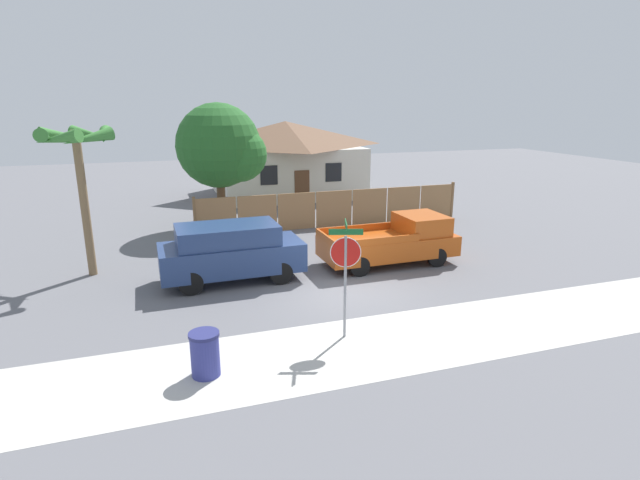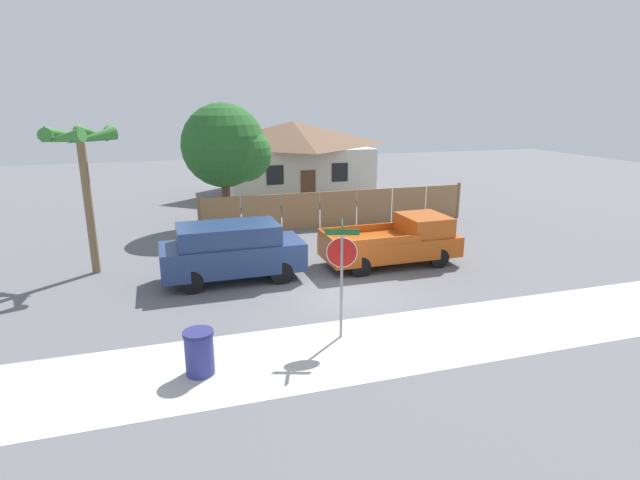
{
  "view_description": "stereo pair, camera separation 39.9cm",
  "coord_description": "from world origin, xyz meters",
  "px_view_note": "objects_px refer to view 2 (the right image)",
  "views": [
    {
      "loc": [
        -5.52,
        -13.87,
        5.85
      ],
      "look_at": [
        -0.66,
        0.63,
        1.6
      ],
      "focal_mm": 28.0,
      "sensor_mm": 36.0,
      "label": 1
    },
    {
      "loc": [
        -5.14,
        -14.0,
        5.85
      ],
      "look_at": [
        -0.66,
        0.63,
        1.6
      ],
      "focal_mm": 28.0,
      "sensor_mm": 36.0,
      "label": 2
    }
  ],
  "objects_px": {
    "red_suv": "(232,250)",
    "oak_tree": "(228,148)",
    "house": "(293,157)",
    "palm_tree": "(81,149)",
    "orange_pickup": "(396,242)",
    "stop_sign": "(342,261)",
    "trash_bin": "(199,352)"
  },
  "relations": [
    {
      "from": "palm_tree",
      "to": "orange_pickup",
      "type": "bearing_deg",
      "value": -11.67
    },
    {
      "from": "oak_tree",
      "to": "trash_bin",
      "type": "height_order",
      "value": "oak_tree"
    },
    {
      "from": "house",
      "to": "oak_tree",
      "type": "height_order",
      "value": "oak_tree"
    },
    {
      "from": "oak_tree",
      "to": "red_suv",
      "type": "bearing_deg",
      "value": -97.01
    },
    {
      "from": "house",
      "to": "red_suv",
      "type": "xyz_separation_m",
      "value": [
        -5.98,
        -15.43,
        -1.36
      ]
    },
    {
      "from": "stop_sign",
      "to": "trash_bin",
      "type": "bearing_deg",
      "value": -149.4
    },
    {
      "from": "house",
      "to": "orange_pickup",
      "type": "relative_size",
      "value": 1.87
    },
    {
      "from": "house",
      "to": "red_suv",
      "type": "bearing_deg",
      "value": -111.19
    },
    {
      "from": "red_suv",
      "to": "oak_tree",
      "type": "bearing_deg",
      "value": 81.95
    },
    {
      "from": "palm_tree",
      "to": "house",
      "type": "bearing_deg",
      "value": 51.53
    },
    {
      "from": "house",
      "to": "trash_bin",
      "type": "distance_m",
      "value": 22.67
    },
    {
      "from": "oak_tree",
      "to": "house",
      "type": "bearing_deg",
      "value": 57.59
    },
    {
      "from": "oak_tree",
      "to": "palm_tree",
      "type": "relative_size",
      "value": 1.15
    },
    {
      "from": "house",
      "to": "stop_sign",
      "type": "relative_size",
      "value": 3.09
    },
    {
      "from": "red_suv",
      "to": "stop_sign",
      "type": "relative_size",
      "value": 1.55
    },
    {
      "from": "orange_pickup",
      "to": "trash_bin",
      "type": "height_order",
      "value": "orange_pickup"
    },
    {
      "from": "trash_bin",
      "to": "palm_tree",
      "type": "bearing_deg",
      "value": 110.61
    },
    {
      "from": "palm_tree",
      "to": "red_suv",
      "type": "bearing_deg",
      "value": -25.82
    },
    {
      "from": "house",
      "to": "oak_tree",
      "type": "relative_size",
      "value": 1.61
    },
    {
      "from": "palm_tree",
      "to": "stop_sign",
      "type": "height_order",
      "value": "palm_tree"
    },
    {
      "from": "orange_pickup",
      "to": "stop_sign",
      "type": "xyz_separation_m",
      "value": [
        -3.96,
        -5.11,
        1.2
      ]
    },
    {
      "from": "orange_pickup",
      "to": "house",
      "type": "bearing_deg",
      "value": 89.26
    },
    {
      "from": "palm_tree",
      "to": "red_suv",
      "type": "xyz_separation_m",
      "value": [
        4.53,
        -2.19,
        -3.29
      ]
    },
    {
      "from": "red_suv",
      "to": "stop_sign",
      "type": "distance_m",
      "value": 5.61
    },
    {
      "from": "oak_tree",
      "to": "stop_sign",
      "type": "xyz_separation_m",
      "value": [
        1.18,
        -12.55,
        -1.75
      ]
    },
    {
      "from": "house",
      "to": "orange_pickup",
      "type": "height_order",
      "value": "house"
    },
    {
      "from": "red_suv",
      "to": "stop_sign",
      "type": "xyz_separation_m",
      "value": [
        2.1,
        -5.1,
        1.0
      ]
    },
    {
      "from": "trash_bin",
      "to": "stop_sign",
      "type": "bearing_deg",
      "value": 12.35
    },
    {
      "from": "palm_tree",
      "to": "trash_bin",
      "type": "height_order",
      "value": "palm_tree"
    },
    {
      "from": "house",
      "to": "trash_bin",
      "type": "relative_size",
      "value": 9.18
    },
    {
      "from": "palm_tree",
      "to": "orange_pickup",
      "type": "distance_m",
      "value": 11.37
    },
    {
      "from": "trash_bin",
      "to": "red_suv",
      "type": "bearing_deg",
      "value": 75.77
    }
  ]
}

